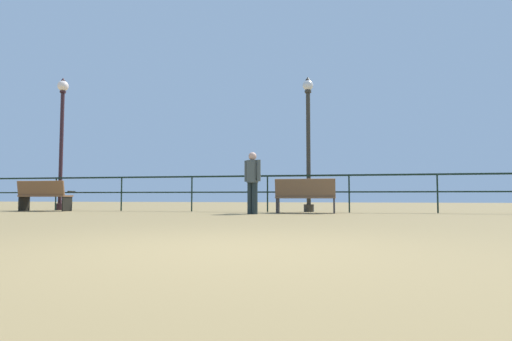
# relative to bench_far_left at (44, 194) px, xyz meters

# --- Properties ---
(ground_plane) EXTENTS (60.00, 60.00, 0.00)m
(ground_plane) POSITION_rel_bench_far_left_xyz_m (8.04, -8.03, -0.51)
(ground_plane) COLOR olive
(pier_railing) EXTENTS (21.11, 0.05, 1.08)m
(pier_railing) POSITION_rel_bench_far_left_xyz_m (8.04, 0.76, 0.29)
(pier_railing) COLOR black
(pier_railing) RESTS_ON ground_plane
(bench_far_left) EXTENTS (1.58, 0.73, 0.93)m
(bench_far_left) POSITION_rel_bench_far_left_xyz_m (0.00, 0.00, 0.00)
(bench_far_left) COLOR brown
(bench_far_left) RESTS_ON ground_plane
(bench_near_left) EXTENTS (1.61, 0.63, 0.93)m
(bench_near_left) POSITION_rel_bench_far_left_xyz_m (8.04, -0.00, -0.01)
(bench_near_left) COLOR brown
(bench_near_left) RESTS_ON ground_plane
(lamppost_left) EXTENTS (0.36, 0.36, 4.49)m
(lamppost_left) POSITION_rel_bench_far_left_xyz_m (-0.23, 1.07, 2.13)
(lamppost_left) COLOR #301A1E
(lamppost_left) RESTS_ON ground_plane
(lamppost_center) EXTENTS (0.32, 0.32, 4.04)m
(lamppost_center) POSITION_rel_bench_far_left_xyz_m (8.05, 1.07, 1.69)
(lamppost_center) COLOR #322D25
(lamppost_center) RESTS_ON ground_plane
(person_by_bench) EXTENTS (0.47, 0.31, 1.59)m
(person_by_bench) POSITION_rel_bench_far_left_xyz_m (6.76, -0.83, 0.40)
(person_by_bench) COLOR #1E292A
(person_by_bench) RESTS_ON ground_plane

